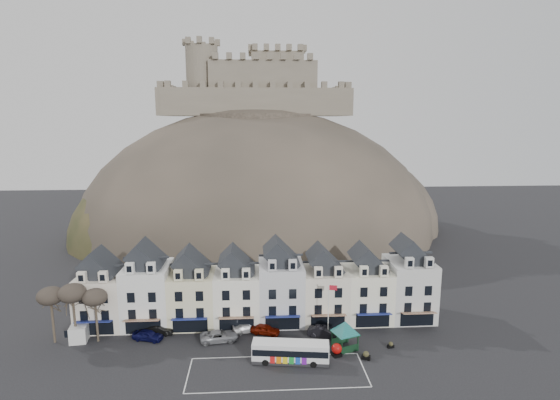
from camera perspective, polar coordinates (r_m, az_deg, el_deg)
The scene contains 21 objects.
ground at distance 57.43m, azimuth -2.48°, elevation -22.26°, with size 300.00×300.00×0.00m, color black.
coach_bay_markings at distance 58.54m, azimuth -0.40°, elevation -21.55°, with size 22.00×7.50×0.01m, color silver.
townhouse_terrace at distance 69.25m, azimuth -2.62°, elevation -11.36°, with size 54.40×9.35×11.80m.
castle_hill at distance 121.29m, azimuth -2.45°, elevation -4.31°, with size 100.00×76.00×68.00m.
castle at distance 124.58m, azimuth -3.01°, elevation 14.67°, with size 50.20×22.20×22.00m.
tree_left_far at distance 69.64m, azimuth -27.80°, elevation -11.08°, with size 3.61×3.61×8.24m.
tree_left_mid at distance 68.35m, azimuth -25.49°, elevation -10.97°, with size 3.78×3.78×8.64m.
tree_left_near at distance 67.53m, azimuth -23.04°, elevation -11.66°, with size 3.43×3.43×7.84m.
bus at distance 59.73m, azimuth 1.38°, elevation -19.12°, with size 10.11×3.55×2.79m.
bus_shelter at distance 62.70m, azimuth 8.51°, elevation -16.14°, with size 5.85×5.85×3.96m.
red_buoy at distance 61.83m, azimuth 7.41°, elevation -18.81°, with size 1.47×1.47×1.73m.
flagpole at distance 64.21m, azimuth 6.43°, elevation -13.75°, with size 1.19×0.33×8.35m.
white_van at distance 71.88m, azimuth -24.52°, elevation -15.07°, with size 2.95×5.44×2.36m.
planter_west at distance 61.83m, azimuth 11.17°, elevation -19.30°, with size 1.27×0.98×1.13m.
planter_east at distance 65.22m, azimuth 14.27°, elevation -17.87°, with size 0.95×0.62×0.88m.
car_navy at distance 67.84m, azimuth -16.88°, elevation -16.53°, with size 1.77×4.39×1.49m, color #0B0C3A.
car_black at distance 68.99m, azimuth -15.56°, elevation -16.03°, with size 1.48×4.25×1.40m, color black.
car_silver at distance 65.48m, azimuth -7.96°, elevation -17.20°, with size 2.47×5.28×1.49m, color gray.
car_white at distance 67.57m, azimuth -4.38°, elevation -16.33°, with size 1.72×4.23×1.23m, color white.
car_maroon at distance 66.76m, azimuth -1.94°, elevation -16.53°, with size 1.73×4.31×1.47m, color #661205.
car_charcoal at distance 66.23m, azimuth 5.78°, elevation -16.78°, with size 1.65×4.72×1.55m, color black.
Camera 1 is at (-0.59, -48.31, 31.05)m, focal length 28.00 mm.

